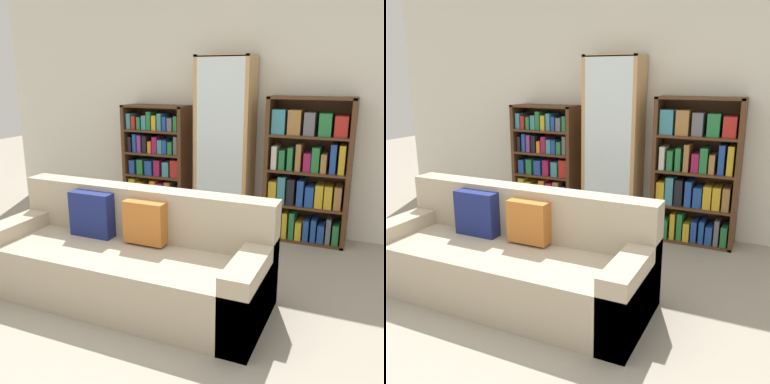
# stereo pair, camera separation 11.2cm
# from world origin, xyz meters

# --- Properties ---
(ground_plane) EXTENTS (16.00, 16.00, 0.00)m
(ground_plane) POSITION_xyz_m (0.00, 0.00, 0.00)
(ground_plane) COLOR gray
(wall_back) EXTENTS (6.20, 0.06, 2.70)m
(wall_back) POSITION_xyz_m (0.00, 2.68, 1.35)
(wall_back) COLOR silver
(wall_back) RESTS_ON ground
(couch) EXTENTS (2.16, 0.81, 0.81)m
(couch) POSITION_xyz_m (-0.24, 0.73, 0.29)
(couch) COLOR tan
(couch) RESTS_ON ground
(bookshelf_left) EXTENTS (0.75, 0.32, 1.34)m
(bookshelf_left) POSITION_xyz_m (-0.90, 2.48, 0.65)
(bookshelf_left) COLOR #4C2D19
(bookshelf_left) RESTS_ON ground
(display_cabinet) EXTENTS (0.59, 0.36, 1.87)m
(display_cabinet) POSITION_xyz_m (-0.07, 2.46, 0.93)
(display_cabinet) COLOR tan
(display_cabinet) RESTS_ON ground
(bookshelf_right) EXTENTS (0.83, 0.32, 1.47)m
(bookshelf_right) POSITION_xyz_m (0.81, 2.48, 0.71)
(bookshelf_right) COLOR #4C2D19
(bookshelf_right) RESTS_ON ground
(wine_bottle) EXTENTS (0.08, 0.08, 0.36)m
(wine_bottle) POSITION_xyz_m (0.42, 1.59, 0.15)
(wine_bottle) COLOR #143819
(wine_bottle) RESTS_ON ground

